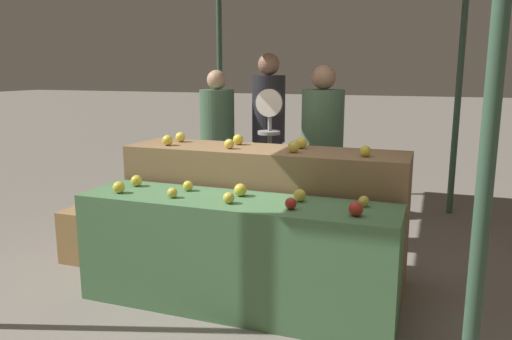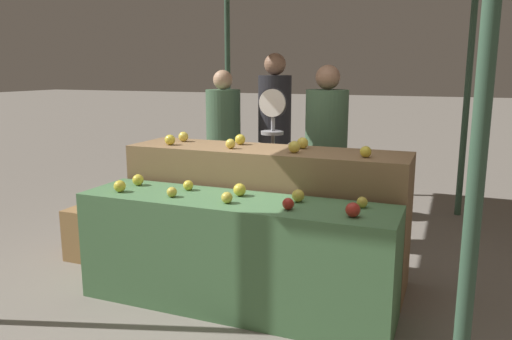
{
  "view_description": "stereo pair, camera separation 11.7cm",
  "coord_description": "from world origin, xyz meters",
  "px_view_note": "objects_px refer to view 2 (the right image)",
  "views": [
    {
      "loc": [
        1.25,
        -3.01,
        1.64
      ],
      "look_at": [
        0.04,
        0.3,
        0.93
      ],
      "focal_mm": 35.0,
      "sensor_mm": 36.0,
      "label": 1
    },
    {
      "loc": [
        1.36,
        -2.97,
        1.64
      ],
      "look_at": [
        0.04,
        0.3,
        0.93
      ],
      "focal_mm": 35.0,
      "sensor_mm": 36.0,
      "label": 2
    }
  ],
  "objects_px": {
    "produce_scale": "(273,135)",
    "person_customer_right": "(224,133)",
    "wooden_crate_side": "(99,232)",
    "person_customer_left": "(275,123)",
    "person_vendor_at_scale": "(326,144)"
  },
  "relations": [
    {
      "from": "produce_scale",
      "to": "person_customer_right",
      "type": "distance_m",
      "value": 1.32
    },
    {
      "from": "person_customer_right",
      "to": "wooden_crate_side",
      "type": "distance_m",
      "value": 1.85
    },
    {
      "from": "person_customer_left",
      "to": "person_customer_right",
      "type": "relative_size",
      "value": 1.11
    },
    {
      "from": "person_customer_left",
      "to": "person_customer_right",
      "type": "xyz_separation_m",
      "value": [
        -0.55,
        -0.18,
        -0.12
      ]
    },
    {
      "from": "person_vendor_at_scale",
      "to": "person_customer_right",
      "type": "xyz_separation_m",
      "value": [
        -1.33,
        0.6,
        -0.03
      ]
    },
    {
      "from": "produce_scale",
      "to": "person_customer_right",
      "type": "relative_size",
      "value": 0.91
    },
    {
      "from": "wooden_crate_side",
      "to": "produce_scale",
      "type": "bearing_deg",
      "value": 28.04
    },
    {
      "from": "person_customer_left",
      "to": "produce_scale",
      "type": "bearing_deg",
      "value": 135.41
    },
    {
      "from": "produce_scale",
      "to": "wooden_crate_side",
      "type": "height_order",
      "value": "produce_scale"
    },
    {
      "from": "produce_scale",
      "to": "person_customer_left",
      "type": "relative_size",
      "value": 0.82
    },
    {
      "from": "wooden_crate_side",
      "to": "person_customer_right",
      "type": "bearing_deg",
      "value": 75.25
    },
    {
      "from": "person_vendor_at_scale",
      "to": "person_customer_right",
      "type": "height_order",
      "value": "person_vendor_at_scale"
    },
    {
      "from": "person_customer_right",
      "to": "produce_scale",
      "type": "bearing_deg",
      "value": 128.34
    },
    {
      "from": "person_customer_left",
      "to": "wooden_crate_side",
      "type": "distance_m",
      "value": 2.24
    },
    {
      "from": "person_customer_left",
      "to": "person_vendor_at_scale",
      "type": "bearing_deg",
      "value": 161.67
    }
  ]
}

